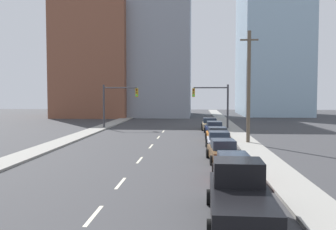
% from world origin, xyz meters
% --- Properties ---
extents(sidewalk_left, '(2.14, 94.44, 0.16)m').
position_xyz_m(sidewalk_left, '(-8.46, 47.22, 0.08)').
color(sidewalk_left, gray).
rests_on(sidewalk_left, ground).
extents(sidewalk_right, '(2.14, 94.44, 0.16)m').
position_xyz_m(sidewalk_right, '(8.46, 47.22, 0.08)').
color(sidewalk_right, gray).
rests_on(sidewalk_right, ground).
extents(lane_stripe_at_7m, '(0.16, 2.40, 0.01)m').
position_xyz_m(lane_stripe_at_7m, '(0.00, 7.19, 0.00)').
color(lane_stripe_at_7m, beige).
rests_on(lane_stripe_at_7m, ground).
extents(lane_stripe_at_12m, '(0.16, 2.40, 0.01)m').
position_xyz_m(lane_stripe_at_12m, '(0.00, 12.23, 0.00)').
color(lane_stripe_at_12m, beige).
rests_on(lane_stripe_at_12m, ground).
extents(lane_stripe_at_19m, '(0.16, 2.40, 0.01)m').
position_xyz_m(lane_stripe_at_19m, '(0.00, 18.82, 0.00)').
color(lane_stripe_at_19m, beige).
rests_on(lane_stripe_at_19m, ground).
extents(lane_stripe_at_26m, '(0.16, 2.40, 0.01)m').
position_xyz_m(lane_stripe_at_26m, '(0.00, 25.51, 0.00)').
color(lane_stripe_at_26m, beige).
rests_on(lane_stripe_at_26m, ground).
extents(lane_stripe_at_32m, '(0.16, 2.40, 0.01)m').
position_xyz_m(lane_stripe_at_32m, '(0.00, 32.17, 0.00)').
color(lane_stripe_at_32m, beige).
rests_on(lane_stripe_at_32m, ground).
extents(lane_stripe_at_38m, '(0.16, 2.40, 0.01)m').
position_xyz_m(lane_stripe_at_38m, '(0.00, 38.16, 0.00)').
color(lane_stripe_at_38m, beige).
rests_on(lane_stripe_at_38m, ground).
extents(building_brick_left, '(14.00, 16.00, 21.40)m').
position_xyz_m(building_brick_left, '(-15.64, 67.13, 10.70)').
color(building_brick_left, brown).
rests_on(building_brick_left, ground).
extents(building_office_center, '(12.00, 20.00, 27.77)m').
position_xyz_m(building_office_center, '(-3.16, 71.13, 13.89)').
color(building_office_center, gray).
rests_on(building_office_center, ground).
extents(building_glass_right, '(13.00, 20.00, 36.57)m').
position_xyz_m(building_glass_right, '(19.98, 75.13, 18.29)').
color(building_glass_right, '#99B7CC').
rests_on(building_glass_right, ground).
extents(traffic_signal_left, '(4.63, 0.35, 5.68)m').
position_xyz_m(traffic_signal_left, '(-6.65, 41.56, 3.72)').
color(traffic_signal_left, '#38383D').
rests_on(traffic_signal_left, ground).
extents(traffic_signal_right, '(4.63, 0.35, 5.68)m').
position_xyz_m(traffic_signal_right, '(6.54, 41.56, 3.72)').
color(traffic_signal_right, '#38383D').
rests_on(traffic_signal_right, ground).
extents(utility_pole_right_mid, '(1.60, 0.32, 10.10)m').
position_xyz_m(utility_pole_right_mid, '(8.55, 27.65, 5.17)').
color(utility_pole_right_mid, brown).
rests_on(utility_pole_right_mid, ground).
extents(pickup_truck_black, '(2.49, 5.93, 2.03)m').
position_xyz_m(pickup_truck_black, '(5.36, 7.21, 0.82)').
color(pickup_truck_black, black).
rests_on(pickup_truck_black, ground).
extents(sedan_red, '(2.07, 4.80, 1.43)m').
position_xyz_m(sedan_red, '(5.76, 13.22, 0.65)').
color(sedan_red, red).
rests_on(sedan_red, ground).
extents(sedan_brown, '(2.19, 4.45, 1.47)m').
position_xyz_m(sedan_brown, '(5.64, 18.73, 0.67)').
color(sedan_brown, brown).
rests_on(sedan_brown, ground).
extents(sedan_silver, '(2.12, 4.21, 1.46)m').
position_xyz_m(sedan_silver, '(5.73, 24.23, 0.67)').
color(sedan_silver, '#B2B2BC').
rests_on(sedan_silver, ground).
extents(sedan_orange, '(2.28, 4.34, 1.35)m').
position_xyz_m(sedan_orange, '(5.91, 29.37, 0.62)').
color(sedan_orange, orange).
rests_on(sedan_orange, ground).
extents(sedan_navy, '(2.22, 4.81, 1.45)m').
position_xyz_m(sedan_navy, '(5.91, 35.34, 0.66)').
color(sedan_navy, '#141E47').
rests_on(sedan_navy, ground).
extents(sedan_tan, '(2.11, 4.42, 1.49)m').
position_xyz_m(sedan_tan, '(5.63, 40.76, 0.68)').
color(sedan_tan, tan).
rests_on(sedan_tan, ground).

